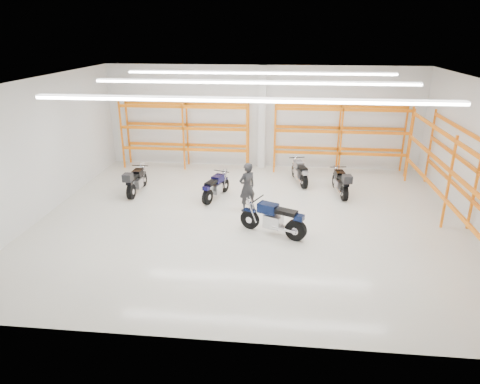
# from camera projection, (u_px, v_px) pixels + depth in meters

# --- Properties ---
(ground) EXTENTS (14.00, 14.00, 0.00)m
(ground) POSITION_uv_depth(u_px,v_px,m) (251.00, 219.00, 14.25)
(ground) COLOR beige
(ground) RESTS_ON ground
(room_shell) EXTENTS (14.02, 12.02, 4.51)m
(room_shell) POSITION_uv_depth(u_px,v_px,m) (252.00, 121.00, 13.10)
(room_shell) COLOR white
(room_shell) RESTS_ON ground
(motorcycle_main) EXTENTS (2.07, 1.11, 1.09)m
(motorcycle_main) POSITION_uv_depth(u_px,v_px,m) (275.00, 220.00, 12.99)
(motorcycle_main) COLOR black
(motorcycle_main) RESTS_ON ground
(motorcycle_back_a) EXTENTS (0.65, 2.03, 1.05)m
(motorcycle_back_a) POSITION_uv_depth(u_px,v_px,m) (135.00, 182.00, 16.24)
(motorcycle_back_a) COLOR black
(motorcycle_back_a) RESTS_ON ground
(motorcycle_back_b) EXTENTS (0.87, 1.84, 0.94)m
(motorcycle_back_b) POSITION_uv_depth(u_px,v_px,m) (215.00, 188.00, 15.81)
(motorcycle_back_b) COLOR black
(motorcycle_back_b) RESTS_ON ground
(motorcycle_back_c) EXTENTS (0.76, 1.92, 0.96)m
(motorcycle_back_c) POSITION_uv_depth(u_px,v_px,m) (300.00, 173.00, 17.40)
(motorcycle_back_c) COLOR black
(motorcycle_back_c) RESTS_ON ground
(motorcycle_back_d) EXTENTS (0.68, 2.02, 1.04)m
(motorcycle_back_d) POSITION_uv_depth(u_px,v_px,m) (341.00, 183.00, 16.10)
(motorcycle_back_d) COLOR black
(motorcycle_back_d) RESTS_ON ground
(standing_man) EXTENTS (0.75, 0.72, 1.74)m
(standing_man) POSITION_uv_depth(u_px,v_px,m) (247.00, 187.00, 14.61)
(standing_man) COLOR black
(standing_man) RESTS_ON ground
(structural_column) EXTENTS (0.32, 0.32, 4.50)m
(structural_column) POSITION_uv_depth(u_px,v_px,m) (262.00, 118.00, 18.86)
(structural_column) COLOR white
(structural_column) RESTS_ON ground
(pallet_racking_back_left) EXTENTS (5.67, 0.87, 3.00)m
(pallet_racking_back_left) POSITION_uv_depth(u_px,v_px,m) (185.00, 128.00, 19.03)
(pallet_racking_back_left) COLOR #FA6A00
(pallet_racking_back_left) RESTS_ON ground
(pallet_racking_back_right) EXTENTS (5.67, 0.87, 3.00)m
(pallet_racking_back_right) POSITION_uv_depth(u_px,v_px,m) (340.00, 132.00, 18.38)
(pallet_racking_back_right) COLOR #FA6A00
(pallet_racking_back_right) RESTS_ON ground
(pallet_racking_side) EXTENTS (0.87, 9.07, 3.00)m
(pallet_racking_side) POSITION_uv_depth(u_px,v_px,m) (464.00, 174.00, 12.98)
(pallet_racking_side) COLOR #FA6A00
(pallet_racking_side) RESTS_ON ground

